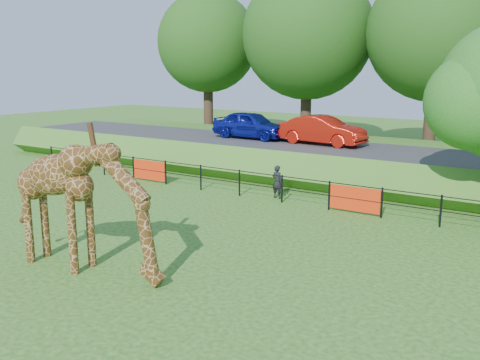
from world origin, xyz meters
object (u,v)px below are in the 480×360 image
at_px(car_blue, 251,125).
at_px(visitor, 277,182).
at_px(giraffe, 84,207).
at_px(car_red, 323,130).

relative_size(car_blue, visitor, 3.18).
bearing_deg(car_blue, visitor, -138.20).
xyz_separation_m(giraffe, car_blue, (-4.83, 15.64, 0.43)).
relative_size(giraffe, visitor, 3.56).
height_order(car_blue, car_red, car_blue).
bearing_deg(car_red, giraffe, -173.12).
bearing_deg(giraffe, visitor, 84.03).
xyz_separation_m(car_blue, visitor, (5.08, -6.03, -1.48)).
bearing_deg(car_blue, car_red, -88.73).
height_order(car_blue, visitor, car_blue).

